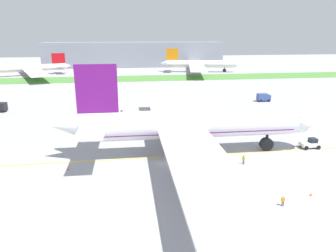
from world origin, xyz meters
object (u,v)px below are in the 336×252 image
parked_airliner_far_left (29,68)px  parked_airliner_far_centre (198,64)px  service_truck_fuel_bowser (264,97)px  traffic_cone_port_wing (68,168)px  traffic_cone_near_nose (311,194)px  service_truck_catering_van (116,108)px  ground_crew_marshaller_front (244,159)px  airliner_foreground (187,125)px  ground_crew_wingwalker_port (283,200)px  pushback_tug (310,144)px

parked_airliner_far_left → parked_airliner_far_centre: bearing=1.6°
service_truck_fuel_bowser → parked_airliner_far_centre: bearing=91.4°
traffic_cone_port_wing → traffic_cone_near_nose: bearing=-21.4°
traffic_cone_near_nose → service_truck_catering_van: size_ratio=0.10×
traffic_cone_near_nose → parked_airliner_far_left: 178.28m
ground_crew_marshaller_front → parked_airliner_far_centre: bearing=79.8°
service_truck_catering_van → airliner_foreground: bearing=-68.3°
service_truck_catering_van → ground_crew_marshaller_front: bearing=-61.1°
ground_crew_wingwalker_port → ground_crew_marshaller_front: (0.01, 15.29, 0.12)m
pushback_tug → service_truck_catering_van: (-42.49, 38.51, 0.54)m
ground_crew_marshaller_front → traffic_cone_port_wing: ground_crew_marshaller_front is taller
ground_crew_marshaller_front → service_truck_fuel_bowser: 61.40m
service_truck_fuel_bowser → service_truck_catering_van: size_ratio=0.80×
ground_crew_wingwalker_port → parked_airliner_far_left: size_ratio=0.02×
service_truck_fuel_bowser → pushback_tug: bearing=-103.0°
traffic_cone_port_wing → airliner_foreground: bearing=11.6°
service_truck_fuel_bowser → ground_crew_wingwalker_port: bearing=-112.5°
pushback_tug → parked_airliner_far_centre: 141.44m
airliner_foreground → ground_crew_wingwalker_port: (9.64, -22.07, -5.38)m
pushback_tug → service_truck_fuel_bowser: 49.15m
pushback_tug → ground_crew_marshaller_front: pushback_tug is taller
ground_crew_wingwalker_port → service_truck_fuel_bowser: 75.25m
ground_crew_wingwalker_port → service_truck_catering_van: size_ratio=0.26×
service_truck_catering_van → traffic_cone_port_wing: bearing=-100.6°
traffic_cone_near_nose → parked_airliner_far_centre: 161.94m
ground_crew_marshaller_front → traffic_cone_near_nose: size_ratio=3.01×
airliner_foreground → parked_airliner_far_left: size_ratio=1.04×
ground_crew_wingwalker_port → service_truck_fuel_bowser: size_ratio=0.32×
airliner_foreground → ground_crew_wingwalker_port: airliner_foreground is taller
ground_crew_wingwalker_port → ground_crew_marshaller_front: bearing=90.0°
service_truck_catering_van → parked_airliner_far_left: size_ratio=0.07×
pushback_tug → traffic_cone_port_wing: pushback_tug is taller
traffic_cone_port_wing → service_truck_fuel_bowser: 80.75m
traffic_cone_near_nose → parked_airliner_far_centre: (20.73, 160.53, 4.79)m
ground_crew_wingwalker_port → parked_airliner_far_centre: 164.95m
service_truck_fuel_bowser → traffic_cone_port_wing: bearing=-139.7°
traffic_cone_port_wing → service_truck_fuel_bowser: service_truck_fuel_bowser is taller
traffic_cone_port_wing → service_truck_fuel_bowser: (61.59, 52.20, 1.29)m
ground_crew_marshaller_front → parked_airliner_far_left: 163.99m
ground_crew_wingwalker_port → traffic_cone_near_nose: (5.83, 2.21, -0.66)m
ground_crew_wingwalker_port → traffic_cone_port_wing: 37.10m
traffic_cone_port_wing → service_truck_catering_van: size_ratio=0.10×
ground_crew_marshaller_front → parked_airliner_far_centre: 149.88m
pushback_tug → ground_crew_wingwalker_port: size_ratio=3.79×
airliner_foreground → pushback_tug: bearing=-0.9°
pushback_tug → traffic_cone_near_nose: size_ratio=10.13×
ground_crew_wingwalker_port → parked_airliner_far_left: parked_airliner_far_left is taller
traffic_cone_near_nose → parked_airliner_far_left: size_ratio=0.01×
airliner_foreground → ground_crew_wingwalker_port: 24.67m
ground_crew_wingwalker_port → ground_crew_marshaller_front: size_ratio=0.89×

